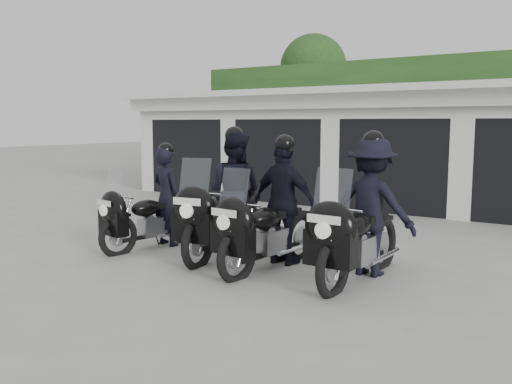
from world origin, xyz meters
The scene contains 7 objects.
ground centered at (0.00, 0.00, 0.00)m, with size 80.00×80.00×0.00m, color #989792.
garage_block centered at (0.00, 8.06, 1.42)m, with size 16.40×6.80×2.96m.
background_vegetation centered at (0.37, 12.92, 2.77)m, with size 20.00×3.90×5.80m.
police_bike_a centered at (-2.15, -0.13, 0.72)m, with size 0.85×2.08×1.83m.
police_bike_b centered at (-0.86, 0.25, 0.89)m, with size 1.06×2.42×2.12m.
police_bike_c centered at (0.21, -0.02, 0.85)m, with size 1.14×2.29×2.00m.
police_bike_d centered at (1.52, 0.15, 0.88)m, with size 1.26×2.38×2.07m.
Camera 1 is at (4.26, -6.71, 2.11)m, focal length 38.00 mm.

